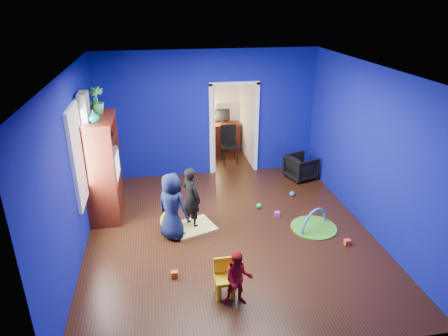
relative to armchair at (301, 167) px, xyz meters
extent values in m
cube|color=black|center=(-2.07, -2.05, -0.28)|extent=(5.00, 5.50, 0.01)
cube|color=white|center=(-2.07, -2.05, 2.62)|extent=(5.00, 5.50, 0.01)
cube|color=navy|center=(-2.07, 0.70, 1.17)|extent=(5.00, 0.02, 2.90)
cube|color=navy|center=(-2.07, -4.80, 1.17)|extent=(5.00, 0.02, 2.90)
cube|color=navy|center=(-4.57, -2.05, 1.17)|extent=(0.02, 5.50, 2.90)
cube|color=navy|center=(0.43, -2.05, 1.17)|extent=(0.02, 5.50, 2.90)
imported|color=black|center=(0.00, 0.00, 0.00)|extent=(0.78, 0.77, 0.57)
imported|color=black|center=(-2.70, -1.66, 0.30)|extent=(0.47, 0.50, 1.16)
imported|color=#10143D|center=(-3.07, -2.00, 0.33)|extent=(0.70, 0.68, 1.22)
imported|color=red|center=(-2.27, -3.83, 0.13)|extent=(0.43, 0.35, 0.83)
imported|color=#0B4B5D|center=(-4.28, -1.26, 1.78)|extent=(0.22, 0.22, 0.21)
imported|color=#328A3C|center=(-4.28, -0.74, 1.92)|extent=(0.30, 0.30, 0.49)
cube|color=#3A1109|center=(-4.28, -0.96, 0.70)|extent=(0.58, 1.14, 1.96)
cube|color=silver|center=(-4.24, -0.96, 0.74)|extent=(0.46, 0.70, 0.54)
cube|color=#F2E07A|center=(-2.70, -1.76, -0.27)|extent=(0.91, 0.82, 0.03)
sphere|color=yellow|center=(-3.12, -1.75, -0.10)|extent=(0.36, 0.36, 0.36)
cube|color=yellow|center=(-2.42, -3.63, -0.03)|extent=(0.29, 0.29, 0.50)
cylinder|color=green|center=(-0.50, -2.14, -0.27)|extent=(0.84, 0.84, 0.02)
torus|color=#3F8CD8|center=(-0.50, -2.14, -0.26)|extent=(0.66, 0.45, 0.76)
cube|color=white|center=(-4.55, -1.70, 1.27)|extent=(0.03, 0.95, 1.55)
cube|color=slate|center=(-4.44, -1.15, 0.97)|extent=(0.14, 0.42, 2.40)
cube|color=white|center=(-1.47, 0.70, 0.77)|extent=(1.16, 0.10, 2.10)
cube|color=#3D140A|center=(-1.47, 2.21, 0.09)|extent=(0.88, 0.44, 0.75)
cube|color=black|center=(-1.47, 2.33, 0.67)|extent=(0.40, 0.05, 0.32)
sphere|color=#FFD88C|center=(-1.75, 2.27, 0.65)|extent=(0.14, 0.14, 0.14)
cube|color=black|center=(-1.47, 1.25, 0.18)|extent=(0.40, 0.40, 0.92)
cube|color=white|center=(-1.47, 2.32, 1.74)|extent=(0.88, 0.24, 0.04)
cube|color=#F44B28|center=(-0.14, -2.75, -0.23)|extent=(0.10, 0.08, 0.10)
sphere|color=blue|center=(-0.49, -0.84, -0.23)|extent=(0.11, 0.11, 0.11)
cube|color=#FF5B0D|center=(-3.11, -3.11, -0.23)|extent=(0.10, 0.08, 0.10)
sphere|color=green|center=(-1.31, -1.24, -0.23)|extent=(0.11, 0.11, 0.11)
cube|color=#CD4DCD|center=(-1.05, -1.62, -0.23)|extent=(0.10, 0.08, 0.10)
camera|label=1|loc=(-3.20, -8.10, 3.65)|focal=32.00mm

